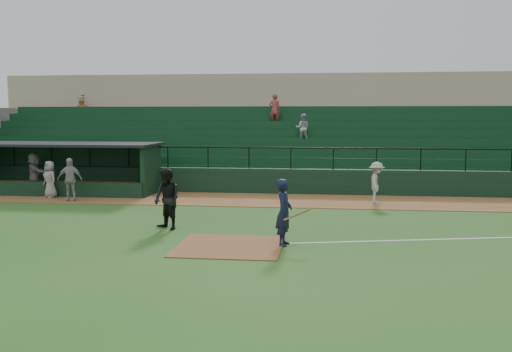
# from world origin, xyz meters

# --- Properties ---
(ground) EXTENTS (90.00, 90.00, 0.00)m
(ground) POSITION_xyz_m (0.00, 0.00, 0.00)
(ground) COLOR #29551B
(ground) RESTS_ON ground
(warning_track) EXTENTS (40.00, 4.00, 0.03)m
(warning_track) POSITION_xyz_m (0.00, 8.00, 0.01)
(warning_track) COLOR brown
(warning_track) RESTS_ON ground
(home_plate_dirt) EXTENTS (3.00, 3.00, 0.03)m
(home_plate_dirt) POSITION_xyz_m (0.00, -1.00, 0.01)
(home_plate_dirt) COLOR brown
(home_plate_dirt) RESTS_ON ground
(foul_line) EXTENTS (17.49, 4.44, 0.01)m
(foul_line) POSITION_xyz_m (8.00, 1.20, 0.01)
(foul_line) COLOR white
(foul_line) RESTS_ON ground
(stadium_structure) EXTENTS (38.00, 13.08, 6.40)m
(stadium_structure) POSITION_xyz_m (-0.00, 16.46, 2.30)
(stadium_structure) COLOR black
(stadium_structure) RESTS_ON ground
(dugout) EXTENTS (8.90, 3.20, 2.42)m
(dugout) POSITION_xyz_m (-9.75, 9.56, 1.33)
(dugout) COLOR black
(dugout) RESTS_ON ground
(batter_at_plate) EXTENTS (1.06, 0.74, 1.93)m
(batter_at_plate) POSITION_xyz_m (1.53, -0.63, 0.97)
(batter_at_plate) COLOR black
(batter_at_plate) RESTS_ON ground
(umpire) EXTENTS (1.25, 1.20, 2.02)m
(umpire) POSITION_xyz_m (-2.46, 1.18, 1.01)
(umpire) COLOR black
(umpire) RESTS_ON ground
(runner) EXTENTS (0.76, 1.20, 1.76)m
(runner) POSITION_xyz_m (4.80, 7.57, 0.91)
(runner) COLOR #ABA5A0
(runner) RESTS_ON warning_track
(dugout_player_a) EXTENTS (1.13, 0.54, 1.87)m
(dugout_player_a) POSITION_xyz_m (-8.37, 6.61, 0.97)
(dugout_player_a) COLOR #A19D96
(dugout_player_a) RESTS_ON warning_track
(dugout_player_b) EXTENTS (0.97, 0.88, 1.66)m
(dugout_player_b) POSITION_xyz_m (-9.68, 7.39, 0.86)
(dugout_player_b) COLOR gray
(dugout_player_b) RESTS_ON warning_track
(dugout_player_c) EXTENTS (1.72, 1.62, 1.94)m
(dugout_player_c) POSITION_xyz_m (-11.22, 8.88, 1.00)
(dugout_player_c) COLOR #A49E99
(dugout_player_c) RESTS_ON warning_track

